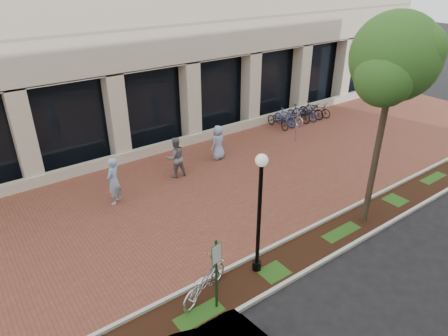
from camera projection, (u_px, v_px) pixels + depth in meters
ground at (213, 188)px, 16.95m from camera, size 120.00×120.00×0.00m
brick_plaza at (213, 188)px, 16.94m from camera, size 40.00×9.00×0.01m
planting_strip at (303, 252)px, 13.16m from camera, size 40.00×1.50×0.01m
curb_plaza_side at (288, 239)px, 13.68m from camera, size 40.00×0.12×0.12m
curb_street_side at (321, 263)px, 12.60m from camera, size 40.00×0.12×0.12m
parking_sign at (216, 266)px, 10.39m from camera, size 0.34×0.07×2.29m
lamppost at (259, 209)px, 11.40m from camera, size 0.36×0.36×3.96m
street_tree at (394, 63)px, 12.22m from camera, size 3.30×2.75×7.34m
locked_bicycle at (204, 281)px, 11.24m from camera, size 2.09×1.36×1.04m
pedestrian_left at (114, 181)px, 15.45m from camera, size 0.85×0.81×1.96m
pedestrian_mid at (175, 157)px, 17.45m from camera, size 0.98×0.80×1.86m
pedestrian_right at (218, 142)px, 19.14m from camera, size 0.94×0.74×1.69m
bollard at (296, 132)px, 21.18m from camera, size 0.12×0.12×0.97m
bike_rack_cluster at (298, 114)px, 23.79m from camera, size 4.17×1.86×1.03m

